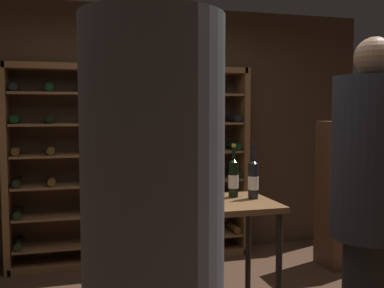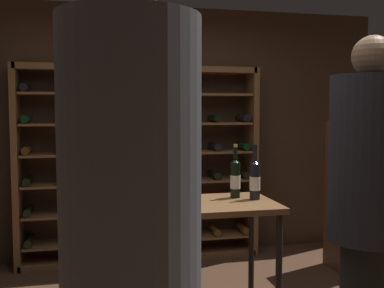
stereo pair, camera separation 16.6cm
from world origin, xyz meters
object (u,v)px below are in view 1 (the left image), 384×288
Objects in this scene: wine_bottle_gold_foil at (133,186)px; wine_glass_stemmed_right at (105,196)px; wine_rack at (132,165)px; wine_glass_stemmed_center at (116,191)px; wine_bottle_green_slim at (253,179)px; display_cabinet at (344,194)px; wine_bottle_red_label at (233,178)px; person_bystander_red_print at (153,225)px; tasting_table at (185,218)px; person_bystander_dark_jacket at (371,195)px.

wine_glass_stemmed_right is (-0.20, -0.20, -0.02)m from wine_bottle_gold_foil.
wine_rack is at bearing 82.10° from wine_bottle_gold_foil.
wine_bottle_green_slim is at bearing -0.39° from wine_glass_stemmed_center.
display_cabinet reaches higher than wine_bottle_red_label.
person_bystander_red_print is 14.09× the size of wine_glass_stemmed_right.
wine_bottle_red_label is at bearing -133.99° from person_bystander_red_print.
wine_rack is 1.64m from tasting_table.
wine_glass_stemmed_right is at bearing -101.44° from person_bystander_red_print.
wine_rack is at bearing 76.63° from wine_glass_stemmed_right.
person_bystander_dark_jacket is 5.70× the size of wine_bottle_gold_foil.
display_cabinet is at bearing 20.51° from wine_glass_stemmed_center.
wine_glass_stemmed_center is (-0.87, -0.09, -0.04)m from wine_bottle_red_label.
person_bystander_dark_jacket is at bearing -26.41° from wine_glass_stemmed_right.
tasting_table is 1.22m from person_bystander_dark_jacket.
tasting_table is 0.51m from wine_glass_stemmed_center.
person_bystander_dark_jacket reaches higher than wine_bottle_red_label.
wine_bottle_green_slim is at bearing 3.24° from tasting_table.
display_cabinet is (1.02, 1.74, -0.36)m from person_bystander_dark_jacket.
wine_bottle_gold_foil is (-2.23, -0.84, 0.32)m from display_cabinet.
person_bystander_dark_jacket is at bearing -67.91° from wine_rack.
wine_glass_stemmed_right is at bearing -103.37° from wine_rack.
wine_rack is 1.59m from wine_bottle_red_label.
person_bystander_red_print is 1.78m from wine_bottle_green_slim.
wine_glass_stemmed_right is 1.00× the size of wine_glass_stemmed_center.
tasting_table is at bearing -176.76° from wine_bottle_green_slim.
wine_bottle_green_slim is at bearing -146.93° from display_cabinet.
wine_bottle_gold_foil is (-1.21, 0.90, -0.04)m from person_bystander_dark_jacket.
wine_bottle_gold_foil is 0.75m from wine_bottle_red_label.
wine_glass_stemmed_right is (-1.07, -0.16, -0.04)m from wine_bottle_green_slim.
person_bystander_red_print is 1.51m from wine_bottle_gold_foil.
wine_bottle_gold_foil is 2.33× the size of wine_glass_stemmed_right.
person_bystander_red_print reaches higher than person_bystander_dark_jacket.
wine_glass_stemmed_right is at bearing -158.09° from person_bystander_dark_jacket.
wine_rack reaches higher than tasting_table.
wine_rack is at bearing 109.70° from wine_bottle_red_label.
display_cabinet is at bearing -19.34° from wine_rack.
person_bystander_dark_jacket is at bearing -36.69° from wine_bottle_gold_foil.
wine_bottle_gold_foil reaches higher than wine_glass_stemmed_center.
wine_rack is at bearing 112.35° from wine_bottle_green_slim.
tasting_table is 0.57m from wine_bottle_green_slim.
person_bystander_red_print is at bearing -135.37° from display_cabinet.
wine_bottle_red_label is (0.54, -1.50, 0.07)m from wine_rack.
wine_bottle_red_label is (0.90, 1.55, -0.09)m from person_bystander_red_print.
person_bystander_red_print is at bearing -96.72° from wine_rack.
wine_bottle_green_slim is 0.15m from wine_bottle_red_label.
wine_bottle_red_label reaches higher than wine_glass_stemmed_right.
display_cabinet is at bearing 33.07° from wine_bottle_green_slim.
person_bystander_dark_jacket is 0.92m from wine_bottle_green_slim.
tasting_table is 0.49m from wine_bottle_red_label.
person_bystander_red_print is at bearing -90.96° from wine_glass_stemmed_center.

